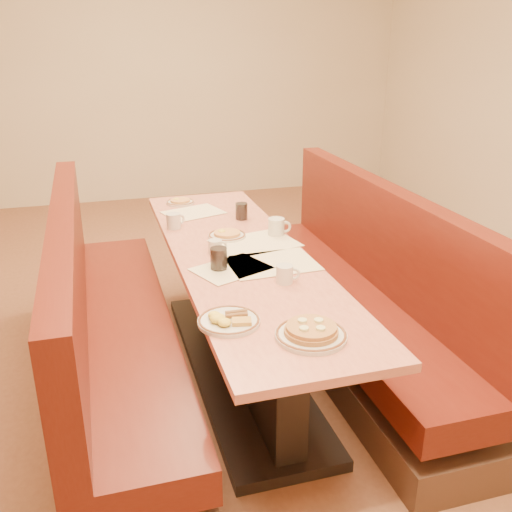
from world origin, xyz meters
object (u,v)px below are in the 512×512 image
object	(u,v)px
eggs_plate	(228,320)
coffee_mug_a	(285,274)
soda_tumbler_mid	(241,211)
coffee_mug_b	(216,247)
booth_left	(108,335)
booth_right	(359,301)
soda_tumbler_near	(219,259)
coffee_mug_c	(277,227)
diner_table	(241,315)
coffee_mug_d	(174,221)
pancake_plate	(311,333)

from	to	relation	value
eggs_plate	coffee_mug_a	world-z (taller)	coffee_mug_a
soda_tumbler_mid	coffee_mug_b	bearing A→B (deg)	-117.77
booth_left	booth_right	world-z (taller)	same
booth_right	coffee_mug_a	xyz separation A→B (m)	(-0.62, -0.43, 0.43)
soda_tumbler_near	soda_tumbler_mid	xyz separation A→B (m)	(0.33, 0.78, -0.01)
coffee_mug_b	coffee_mug_c	size ratio (longest dim) A/B	0.76
diner_table	coffee_mug_d	bearing A→B (deg)	117.48
pancake_plate	soda_tumbler_near	xyz separation A→B (m)	(-0.19, 0.78, 0.04)
eggs_plate	soda_tumbler_near	distance (m)	0.58
coffee_mug_c	coffee_mug_d	xyz separation A→B (m)	(-0.56, 0.30, -0.01)
pancake_plate	coffee_mug_c	xyz separation A→B (m)	(0.25, 1.19, 0.03)
diner_table	coffee_mug_b	distance (m)	0.44
coffee_mug_a	coffee_mug_b	xyz separation A→B (m)	(-0.23, 0.47, -0.00)
booth_right	coffee_mug_c	xyz separation A→B (m)	(-0.45, 0.23, 0.44)
coffee_mug_b	coffee_mug_c	world-z (taller)	coffee_mug_c
booth_right	coffee_mug_d	bearing A→B (deg)	152.29
pancake_plate	coffee_mug_b	xyz separation A→B (m)	(-0.16, 1.00, 0.02)
pancake_plate	soda_tumbler_near	size ratio (longest dim) A/B	2.44
soda_tumbler_near	coffee_mug_c	bearing A→B (deg)	42.88
soda_tumbler_mid	eggs_plate	bearing A→B (deg)	-107.23
coffee_mug_a	soda_tumbler_mid	distance (m)	1.03
coffee_mug_b	pancake_plate	bearing A→B (deg)	-85.53
pancake_plate	eggs_plate	world-z (taller)	pancake_plate
diner_table	coffee_mug_a	xyz separation A→B (m)	(0.11, -0.43, 0.42)
coffee_mug_b	soda_tumbler_mid	size ratio (longest dim) A/B	0.99
booth_right	pancake_plate	size ratio (longest dim) A/B	8.81
coffee_mug_c	coffee_mug_d	bearing A→B (deg)	165.21
booth_left	soda_tumbler_near	world-z (taller)	booth_left
soda_tumbler_near	soda_tumbler_mid	bearing A→B (deg)	67.23
booth_right	coffee_mug_d	size ratio (longest dim) A/B	21.02
booth_right	coffee_mug_b	xyz separation A→B (m)	(-0.86, 0.03, 0.43)
booth_right	coffee_mug_c	distance (m)	0.67
coffee_mug_c	soda_tumbler_mid	world-z (taller)	soda_tumbler_mid
eggs_plate	soda_tumbler_mid	xyz separation A→B (m)	(0.42, 1.35, 0.04)
coffee_mug_a	coffee_mug_c	distance (m)	0.68
diner_table	soda_tumbler_near	size ratio (longest dim) A/B	21.46
pancake_plate	eggs_plate	distance (m)	0.35
booth_left	coffee_mug_c	xyz separation A→B (m)	(1.02, 0.23, 0.44)
coffee_mug_d	booth_left	bearing A→B (deg)	-154.43
booth_left	soda_tumbler_mid	distance (m)	1.16
soda_tumbler_mid	soda_tumbler_near	bearing A→B (deg)	-112.77
pancake_plate	coffee_mug_c	bearing A→B (deg)	77.99
coffee_mug_d	pancake_plate	bearing A→B (deg)	-102.02
eggs_plate	coffee_mug_b	distance (m)	0.80
booth_right	soda_tumbler_near	size ratio (longest dim) A/B	21.46
booth_left	booth_right	bearing A→B (deg)	0.00
eggs_plate	coffee_mug_d	bearing A→B (deg)	91.03
eggs_plate	coffee_mug_a	size ratio (longest dim) A/B	2.25
soda_tumbler_mid	pancake_plate	bearing A→B (deg)	-94.97
diner_table	eggs_plate	size ratio (longest dim) A/B	9.67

